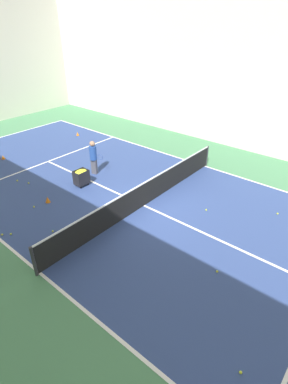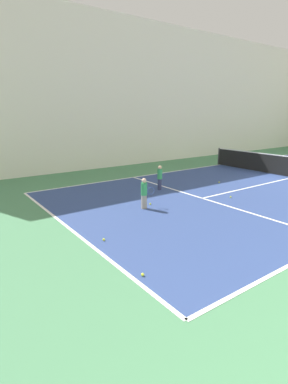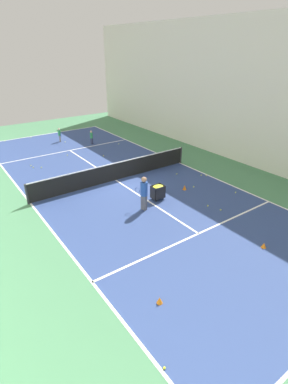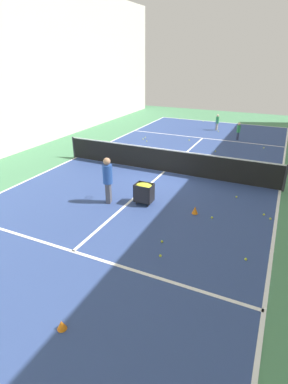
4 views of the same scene
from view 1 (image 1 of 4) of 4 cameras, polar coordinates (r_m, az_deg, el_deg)
name	(u,v)px [view 1 (image 1 of 4)]	position (r m, az deg, el deg)	size (l,w,h in m)	color
ground_plane	(144,206)	(12.41, 0.00, -2.61)	(35.49, 35.49, 0.00)	#477F56
court_playing_area	(144,206)	(12.41, 0.00, -2.60)	(9.89, 24.67, 0.00)	navy
line_sideline_left	(40,273)	(9.99, -19.21, -14.36)	(0.10, 24.67, 0.00)	white
line_sideline_right	(205,166)	(16.04, 11.50, 4.86)	(0.10, 24.67, 0.00)	white
line_service_far	(48,161)	(17.06, -17.79, 5.57)	(9.89, 0.10, 0.00)	white
line_centre_service	(144,205)	(12.41, 0.00, -2.59)	(0.10, 13.57, 0.00)	white
hall_enclosure_right	(247,68)	(17.86, 19.06, 21.37)	(0.15, 31.79, 8.83)	silver
tennis_net	(144,194)	(12.12, 0.00, -0.37)	(10.19, 0.10, 1.09)	#2D2D33
coach_at_net	(93,155)	(14.76, -9.63, 6.89)	(0.43, 0.67, 1.70)	#4C4C56
ball_cart	(81,175)	(13.94, -11.89, 3.21)	(0.64, 0.47, 0.78)	black
training_cone_0	(3,157)	(18.23, -25.25, 6.02)	(0.20, 0.20, 0.21)	orange
training_cone_2	(78,134)	(20.48, -12.54, 10.77)	(0.19, 0.19, 0.22)	orange
training_cone_3	(48,200)	(13.20, -17.89, -1.38)	(0.21, 0.21, 0.26)	orange
tennis_ball_1	(17,181)	(15.45, -23.00, 2.02)	(0.07, 0.07, 0.07)	yellow
tennis_ball_2	(76,125)	(22.48, -12.91, 12.28)	(0.07, 0.07, 0.07)	yellow
tennis_ball_3	(241,372)	(7.95, 17.94, -29.89)	(0.07, 0.07, 0.07)	yellow
tennis_ball_7	(11,234)	(11.84, -24.03, -7.32)	(0.07, 0.07, 0.07)	yellow
tennis_ball_8	(278,214)	(12.99, 24.10, -3.77)	(0.07, 0.07, 0.07)	yellow
tennis_ball_10	(53,231)	(11.45, -16.99, -7.15)	(0.07, 0.07, 0.07)	yellow
tennis_ball_11	(2,235)	(11.94, -25.41, -7.34)	(0.07, 0.07, 0.07)	yellow
tennis_ball_13	(34,207)	(13.08, -20.23, -2.66)	(0.07, 0.07, 0.07)	yellow
tennis_ball_15	(206,210)	(12.34, 11.75, -3.35)	(0.07, 0.07, 0.07)	yellow
tennis_ball_16	(217,271)	(9.73, 13.76, -14.48)	(0.07, 0.07, 0.07)	yellow
tennis_ball_17	(29,183)	(15.02, -21.13, 1.60)	(0.07, 0.07, 0.07)	yellow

